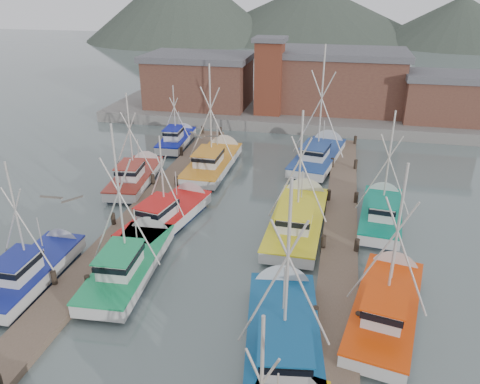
% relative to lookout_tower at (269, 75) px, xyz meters
% --- Properties ---
extents(ground, '(260.00, 260.00, 0.00)m').
position_rel_lookout_tower_xyz_m(ground, '(2.00, -33.00, -5.55)').
color(ground, '#4F5E5C').
rests_on(ground, ground).
extents(dock_left, '(2.30, 46.00, 1.50)m').
position_rel_lookout_tower_xyz_m(dock_left, '(-5.00, -28.96, -5.34)').
color(dock_left, brown).
rests_on(dock_left, ground).
extents(dock_right, '(2.30, 46.00, 1.50)m').
position_rel_lookout_tower_xyz_m(dock_right, '(9.00, -28.96, -5.34)').
color(dock_right, brown).
rests_on(dock_right, ground).
extents(quay, '(44.00, 16.00, 1.20)m').
position_rel_lookout_tower_xyz_m(quay, '(2.00, 4.00, -4.95)').
color(quay, slate).
rests_on(quay, ground).
extents(shed_left, '(12.72, 8.48, 6.20)m').
position_rel_lookout_tower_xyz_m(shed_left, '(-9.00, 2.00, -1.21)').
color(shed_left, brown).
rests_on(shed_left, quay).
extents(shed_center, '(14.84, 9.54, 6.90)m').
position_rel_lookout_tower_xyz_m(shed_center, '(8.00, 4.00, -0.86)').
color(shed_center, brown).
rests_on(shed_center, quay).
extents(shed_right, '(8.48, 6.36, 5.20)m').
position_rel_lookout_tower_xyz_m(shed_right, '(19.00, 1.00, -1.71)').
color(shed_right, brown).
rests_on(shed_right, quay).
extents(lookout_tower, '(3.60, 3.60, 8.50)m').
position_rel_lookout_tower_xyz_m(lookout_tower, '(0.00, 0.00, 0.00)').
color(lookout_tower, '#5F2A1B').
rests_on(lookout_tower, quay).
extents(distant_hills, '(175.00, 140.00, 42.00)m').
position_rel_lookout_tower_xyz_m(distant_hills, '(-10.76, 89.59, -5.55)').
color(distant_hills, '#3D483C').
rests_on(distant_hills, ground).
extents(boat_4, '(3.91, 9.33, 9.81)m').
position_rel_lookout_tower_xyz_m(boat_4, '(-2.66, -32.37, -4.87)').
color(boat_4, '#101A37').
rests_on(boat_4, ground).
extents(boat_5, '(4.70, 10.70, 9.80)m').
position_rel_lookout_tower_xyz_m(boat_5, '(6.68, -36.73, -4.87)').
color(boat_5, '#101A37').
rests_on(boat_5, ground).
extents(boat_6, '(3.26, 8.16, 7.93)m').
position_rel_lookout_tower_xyz_m(boat_6, '(-7.58, -34.27, -4.87)').
color(boat_6, '#101A37').
rests_on(boat_6, ground).
extents(boat_7, '(4.46, 9.52, 9.25)m').
position_rel_lookout_tower_xyz_m(boat_7, '(11.43, -33.29, -4.87)').
color(boat_7, '#101A37').
rests_on(boat_7, ground).
extents(boat_8, '(4.27, 9.24, 7.24)m').
position_rel_lookout_tower_xyz_m(boat_8, '(-2.57, -26.26, -4.88)').
color(boat_8, '#101A37').
rests_on(boat_8, ground).
extents(boat_9, '(3.86, 10.55, 9.33)m').
position_rel_lookout_tower_xyz_m(boat_9, '(6.16, -24.98, -4.87)').
color(boat_9, '#101A37').
rests_on(boat_9, ground).
extents(boat_10, '(3.60, 8.85, 8.38)m').
position_rel_lookout_tower_xyz_m(boat_10, '(-7.71, -20.25, -4.87)').
color(boat_10, '#101A37').
rests_on(boat_10, ground).
extents(boat_11, '(3.53, 8.62, 8.74)m').
position_rel_lookout_tower_xyz_m(boat_11, '(11.72, -22.84, -4.87)').
color(boat_11, '#101A37').
rests_on(boat_11, ground).
extents(boat_12, '(4.16, 10.16, 10.27)m').
position_rel_lookout_tower_xyz_m(boat_12, '(-2.33, -15.64, -4.87)').
color(boat_12, '#101A37').
rests_on(boat_12, ground).
extents(boat_13, '(4.90, 10.73, 11.62)m').
position_rel_lookout_tower_xyz_m(boat_13, '(6.75, -11.99, -4.86)').
color(boat_13, '#101A37').
rests_on(boat_13, ground).
extents(boat_14, '(2.82, 7.76, 6.80)m').
position_rel_lookout_tower_xyz_m(boat_14, '(-7.66, -10.30, -4.88)').
color(boat_14, '#101A37').
rests_on(boat_14, ground).
extents(gull_near, '(1.52, 0.66, 0.24)m').
position_rel_lookout_tower_xyz_m(gull_near, '(-0.84, -40.42, 2.96)').
color(gull_near, gray).
rests_on(gull_near, ground).
extents(gull_far, '(1.52, 0.66, 0.24)m').
position_rel_lookout_tower_xyz_m(gull_far, '(2.33, -33.67, 3.36)').
color(gull_far, gray).
rests_on(gull_far, ground).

